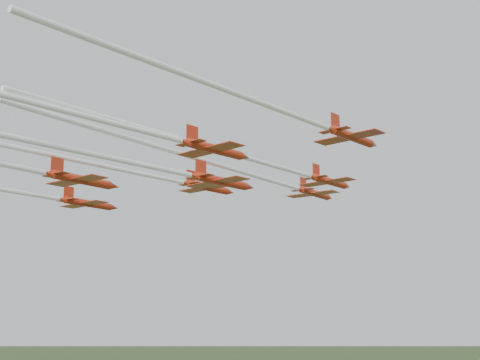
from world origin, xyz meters
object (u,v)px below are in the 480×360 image
at_px(jet_lead, 254,175).
at_px(jet_row3_mid, 165,170).
at_px(jet_row3_right, 294,115).
at_px(jet_row3_left, 34,195).
at_px(jet_row2_left, 159,177).
at_px(jet_row2_right, 267,164).
at_px(jet_row4_right, 102,120).

height_order(jet_lead, jet_row3_mid, jet_lead).
xyz_separation_m(jet_lead, jet_row3_right, (15.88, -27.60, -0.62)).
bearing_deg(jet_lead, jet_row3_left, -139.82).
distance_m(jet_row3_left, jet_row3_right, 46.02).
relative_size(jet_lead, jet_row2_left, 1.41).
bearing_deg(jet_row2_left, jet_row2_right, -7.58).
bearing_deg(jet_row3_mid, jet_row4_right, -56.27).
bearing_deg(jet_row3_right, jet_row4_right, -119.95).
height_order(jet_row2_left, jet_row3_mid, jet_row2_left).
relative_size(jet_row2_right, jet_row4_right, 0.97).
relative_size(jet_row2_left, jet_row4_right, 0.87).
height_order(jet_lead, jet_row3_left, jet_lead).
relative_size(jet_lead, jet_row3_mid, 1.43).
xyz_separation_m(jet_lead, jet_row3_mid, (-3.70, -19.59, -2.85)).
xyz_separation_m(jet_row2_right, jet_row3_right, (7.52, -11.72, 1.84)).
bearing_deg(jet_row2_right, jet_row4_right, -88.68).
height_order(jet_row2_right, jet_row3_mid, jet_row2_right).
distance_m(jet_row2_right, jet_row4_right, 25.55).
bearing_deg(jet_row3_right, jet_row2_left, 160.47).
distance_m(jet_row2_left, jet_row3_left, 18.06).
bearing_deg(jet_row3_mid, jet_row3_right, -3.05).
relative_size(jet_row2_left, jet_row3_mid, 1.02).
bearing_deg(jet_row4_right, jet_row3_left, 158.68).
relative_size(jet_row3_left, jet_row3_right, 0.97).
bearing_deg(jet_row2_right, jet_row2_left, 171.04).
height_order(jet_row2_left, jet_row4_right, jet_row2_left).
bearing_deg(jet_row2_left, jet_row3_left, -131.96).
bearing_deg(jet_row3_right, jet_row2_right, 140.29).
xyz_separation_m(jet_row2_left, jet_row4_right, (14.58, -34.71, -2.73)).
distance_m(jet_row3_mid, jet_row4_right, 21.65).
xyz_separation_m(jet_lead, jet_row3_left, (-28.24, -14.81, -3.32)).
height_order(jet_row3_mid, jet_row3_right, jet_row3_right).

